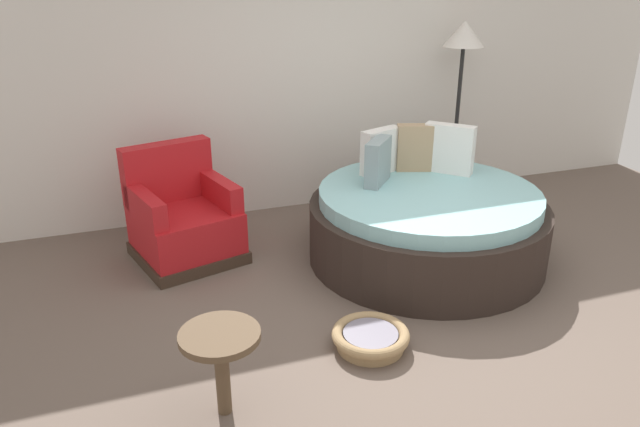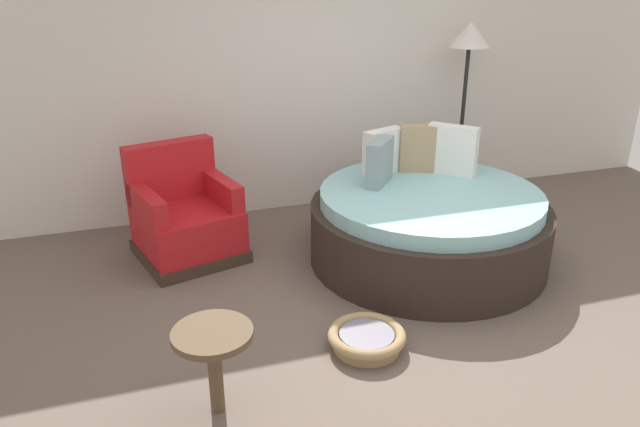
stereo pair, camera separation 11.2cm
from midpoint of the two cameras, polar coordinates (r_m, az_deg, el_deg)
ground_plane at (r=4.34m, az=10.79°, el=-10.27°), size 8.00×8.00×0.02m
back_wall at (r=5.99m, az=0.47°, el=14.46°), size 8.00×0.12×2.93m
round_daybed at (r=5.08m, az=10.83°, el=-1.00°), size 1.96×1.96×1.05m
red_armchair at (r=5.17m, az=-12.11°, el=-0.50°), size 0.98×0.98×0.94m
pet_basket at (r=3.99m, az=5.28°, el=-11.74°), size 0.51×0.51×0.13m
side_table at (r=3.33m, az=-9.15°, el=-12.31°), size 0.44×0.44×0.52m
floor_lamp at (r=6.18m, az=14.45°, el=14.64°), size 0.40×0.40×1.82m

